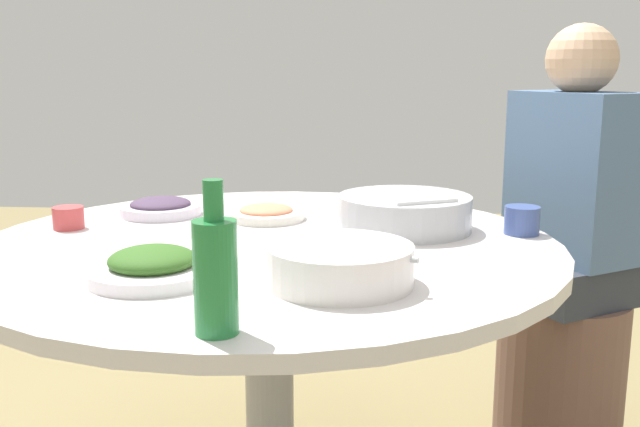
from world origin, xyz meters
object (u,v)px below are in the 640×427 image
object	(u,v)px
green_bottle	(215,273)
dish_shrimp	(266,213)
rice_bowl	(404,212)
dish_eggplant	(161,207)
stool_for_diner_left	(559,374)
diner_left	(573,187)
soup_bowl	(340,266)
tea_cup_near	(522,220)
tea_cup_far	(68,218)
round_dining_table	(268,285)
dish_greens	(153,266)

from	to	relation	value
green_bottle	dish_shrimp	bearing A→B (deg)	3.06
rice_bowl	dish_eggplant	xyz separation A→B (m)	(0.13, 0.62, -0.02)
stool_for_diner_left	diner_left	size ratio (longest dim) A/B	0.62
diner_left	soup_bowl	bearing A→B (deg)	142.22
dish_shrimp	tea_cup_near	bearing A→B (deg)	-101.24
dish_eggplant	green_bottle	world-z (taller)	green_bottle
tea_cup_near	diner_left	xyz separation A→B (m)	(0.37, -0.21, 0.02)
rice_bowl	tea_cup_far	size ratio (longest dim) A/B	4.35
dish_eggplant	stool_for_diner_left	bearing A→B (deg)	-78.92
round_dining_table	tea_cup_far	size ratio (longest dim) A/B	17.81
round_dining_table	soup_bowl	xyz separation A→B (m)	(-0.31, -0.17, 0.14)
soup_bowl	tea_cup_far	bearing A→B (deg)	58.81
tea_cup_near	dish_shrimp	bearing A→B (deg)	78.76
round_dining_table	tea_cup_far	xyz separation A→B (m)	(0.09, 0.49, 0.13)
green_bottle	tea_cup_near	bearing A→B (deg)	-40.26
round_dining_table	tea_cup_near	xyz separation A→B (m)	(0.11, -0.57, 0.13)
dish_shrimp	tea_cup_far	bearing A→B (deg)	107.07
dish_greens	tea_cup_far	size ratio (longest dim) A/B	3.37
soup_bowl	green_bottle	xyz separation A→B (m)	(-0.25, 0.17, 0.06)
dish_shrimp	tea_cup_near	xyz separation A→B (m)	(-0.12, -0.61, 0.02)
dish_greens	green_bottle	bearing A→B (deg)	-146.39
round_dining_table	dish_shrimp	world-z (taller)	dish_shrimp
dish_shrimp	diner_left	bearing A→B (deg)	-72.94
soup_bowl	stool_for_diner_left	distance (m)	1.13
dish_greens	stool_for_diner_left	bearing A→B (deg)	-50.67
rice_bowl	stool_for_diner_left	xyz separation A→B (m)	(0.34, -0.48, -0.55)
dish_shrimp	green_bottle	world-z (taller)	green_bottle
dish_greens	stool_for_diner_left	xyz separation A→B (m)	(0.78, -0.95, -0.53)
round_dining_table	dish_greens	world-z (taller)	dish_greens
soup_bowl	stool_for_diner_left	xyz separation A→B (m)	(0.79, -0.61, -0.54)
dish_eggplant	diner_left	distance (m)	1.12
dish_greens	soup_bowl	bearing A→B (deg)	-91.84
soup_bowl	tea_cup_near	xyz separation A→B (m)	(0.42, -0.40, -0.00)
dish_shrimp	green_bottle	distance (m)	0.79
dish_shrimp	stool_for_diner_left	xyz separation A→B (m)	(0.25, -0.82, -0.52)
tea_cup_near	tea_cup_far	size ratio (longest dim) A/B	1.11
soup_bowl	dish_greens	distance (m)	0.34
round_dining_table	diner_left	distance (m)	0.93
dish_eggplant	green_bottle	size ratio (longest dim) A/B	0.93
dish_eggplant	tea_cup_near	distance (m)	0.90
dish_shrimp	round_dining_table	bearing A→B (deg)	-171.29
dish_eggplant	stool_for_diner_left	distance (m)	1.24
soup_bowl	tea_cup_near	distance (m)	0.58
stool_for_diner_left	round_dining_table	bearing A→B (deg)	121.37
dish_greens	stool_for_diner_left	size ratio (longest dim) A/B	0.52
tea_cup_near	diner_left	distance (m)	0.43
rice_bowl	dish_greens	bearing A→B (deg)	132.68
round_dining_table	diner_left	size ratio (longest dim) A/B	1.69
rice_bowl	dish_greens	world-z (taller)	rice_bowl
rice_bowl	green_bottle	xyz separation A→B (m)	(-0.70, 0.30, 0.05)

